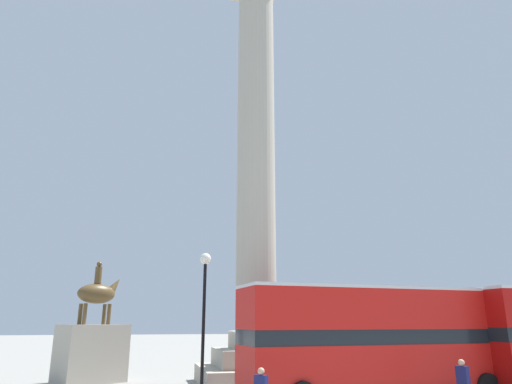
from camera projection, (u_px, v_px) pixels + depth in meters
name	position (u px, v px, depth m)	size (l,w,h in m)	color
monument_column	(256.00, 191.00, 24.90)	(5.49, 5.49, 25.05)	#ADA593
bus_b	(379.00, 336.00, 18.20)	(11.43, 3.58, 4.29)	red
equestrian_statue	(92.00, 345.00, 23.32)	(3.82, 3.50, 6.06)	#ADA593
street_lamp	(204.00, 304.00, 19.50)	(0.49, 0.49, 5.85)	black
pedestrian_by_plinth	(464.00, 382.00, 15.56)	(0.27, 0.47, 1.69)	#192347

